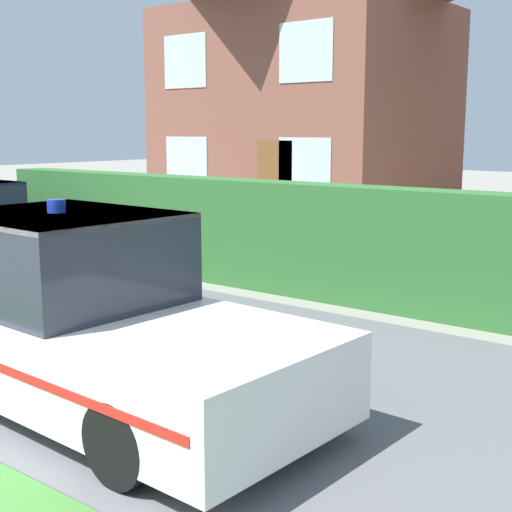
{
  "coord_description": "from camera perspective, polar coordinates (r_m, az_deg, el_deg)",
  "views": [
    {
      "loc": [
        3.71,
        -1.23,
        2.32
      ],
      "look_at": [
        -0.73,
        4.44,
        1.05
      ],
      "focal_mm": 50.0,
      "sensor_mm": 36.0,
      "label": 1
    }
  ],
  "objects": [
    {
      "name": "garden_hedge",
      "position": [
        9.68,
        8.16,
        0.85
      ],
      "size": [
        14.76,
        0.59,
        1.59
      ],
      "primitive_type": "cube",
      "color": "#2D662D",
      "rests_on": "ground"
    },
    {
      "name": "wheelie_bin",
      "position": [
        13.06,
        -6.45,
        2.27
      ],
      "size": [
        0.72,
        0.76,
        1.15
      ],
      "rotation": [
        0.0,
        0.0,
        0.3
      ],
      "color": "#474C8C",
      "rests_on": "ground"
    },
    {
      "name": "police_car",
      "position": [
        6.35,
        -13.92,
        -4.79
      ],
      "size": [
        4.57,
        1.96,
        1.72
      ],
      "rotation": [
        0.0,
        0.0,
        -0.04
      ],
      "color": "black",
      "rests_on": "road_strip"
    },
    {
      "name": "house_left",
      "position": [
        19.39,
        4.1,
        15.15
      ],
      "size": [
        6.9,
        5.71,
        7.97
      ],
      "color": "brown",
      "rests_on": "ground"
    },
    {
      "name": "road_strip",
      "position": [
        6.71,
        1.89,
        -10.17
      ],
      "size": [
        28.0,
        5.0,
        0.01
      ],
      "primitive_type": "cube",
      "color": "#5B5B60",
      "rests_on": "ground"
    }
  ]
}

